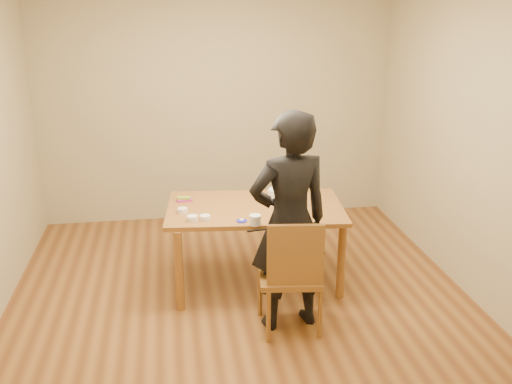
{
  "coord_description": "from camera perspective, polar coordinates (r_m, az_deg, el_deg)",
  "views": [
    {
      "loc": [
        -0.55,
        -4.2,
        2.49
      ],
      "look_at": [
        0.17,
        0.42,
        0.9
      ],
      "focal_mm": 40.0,
      "sensor_mm": 36.0,
      "label": 1
    }
  ],
  "objects": [
    {
      "name": "room_shell",
      "position": [
        4.72,
        -1.89,
        4.76
      ],
      "size": [
        4.0,
        4.5,
        2.7
      ],
      "color": "brown",
      "rests_on": "ground"
    },
    {
      "name": "dining_table",
      "position": [
        5.05,
        -0.09,
        -1.65
      ],
      "size": [
        1.62,
        1.06,
        0.04
      ],
      "primitive_type": "cube",
      "rotation": [
        0.0,
        0.0,
        -0.1
      ],
      "color": "brown",
      "rests_on": "floor"
    },
    {
      "name": "dining_chair",
      "position": [
        4.49,
        3.36,
        -8.32
      ],
      "size": [
        0.52,
        0.52,
        0.04
      ],
      "primitive_type": "cube",
      "rotation": [
        0.0,
        0.0,
        -0.12
      ],
      "color": "brown",
      "rests_on": "floor"
    },
    {
      "name": "cake_plate",
      "position": [
        5.22,
        2.29,
        -0.61
      ],
      "size": [
        0.26,
        0.26,
        0.02
      ],
      "primitive_type": "cylinder",
      "color": "#C60D41",
      "rests_on": "dining_table"
    },
    {
      "name": "cake",
      "position": [
        5.21,
        2.29,
        -0.18
      ],
      "size": [
        0.2,
        0.2,
        0.06
      ],
      "primitive_type": "cylinder",
      "color": "white",
      "rests_on": "cake_plate"
    },
    {
      "name": "frosting_dome",
      "position": [
        5.19,
        2.3,
        0.29
      ],
      "size": [
        0.2,
        0.2,
        0.03
      ],
      "primitive_type": "ellipsoid",
      "color": "white",
      "rests_on": "cake"
    },
    {
      "name": "frosting_tub",
      "position": [
        4.62,
        -0.09,
        -2.82
      ],
      "size": [
        0.09,
        0.09,
        0.08
      ],
      "primitive_type": "cylinder",
      "color": "white",
      "rests_on": "dining_table"
    },
    {
      "name": "frosting_lid",
      "position": [
        4.71,
        -1.44,
        -2.9
      ],
      "size": [
        0.09,
        0.09,
        0.01
      ],
      "primitive_type": "cylinder",
      "color": "#1F1BB3",
      "rests_on": "dining_table"
    },
    {
      "name": "frosting_dollop",
      "position": [
        4.7,
        -1.44,
        -2.76
      ],
      "size": [
        0.04,
        0.04,
        0.02
      ],
      "primitive_type": "ellipsoid",
      "color": "white",
      "rests_on": "frosting_lid"
    },
    {
      "name": "ramekin_green",
      "position": [
        4.74,
        -5.11,
        -2.58
      ],
      "size": [
        0.09,
        0.09,
        0.04
      ],
      "primitive_type": "cylinder",
      "color": "white",
      "rests_on": "dining_table"
    },
    {
      "name": "ramekin_yellow",
      "position": [
        4.92,
        -7.36,
        -1.85
      ],
      "size": [
        0.09,
        0.09,
        0.04
      ],
      "primitive_type": "cylinder",
      "color": "white",
      "rests_on": "dining_table"
    },
    {
      "name": "ramekin_multi",
      "position": [
        4.74,
        -6.38,
        -2.62
      ],
      "size": [
        0.09,
        0.09,
        0.04
      ],
      "primitive_type": "cylinder",
      "color": "white",
      "rests_on": "dining_table"
    },
    {
      "name": "candy_box_pink",
      "position": [
        5.21,
        -7.17,
        -0.8
      ],
      "size": [
        0.14,
        0.08,
        0.02
      ],
      "primitive_type": "cube",
      "rotation": [
        0.0,
        0.0,
        0.11
      ],
      "color": "#D53272",
      "rests_on": "dining_table"
    },
    {
      "name": "candy_box_green",
      "position": [
        5.2,
        -7.24,
        -0.59
      ],
      "size": [
        0.12,
        0.07,
        0.02
      ],
      "primitive_type": "cube",
      "rotation": [
        0.0,
        0.0,
        -0.14
      ],
      "color": "green",
      "rests_on": "candy_box_pink"
    },
    {
      "name": "spatula",
      "position": [
        4.52,
        0.19,
        -3.84
      ],
      "size": [
        0.18,
        0.04,
        0.01
      ],
      "primitive_type": "cube",
      "rotation": [
        0.0,
        0.0,
        0.15
      ],
      "color": "black",
      "rests_on": "dining_table"
    },
    {
      "name": "person",
      "position": [
        4.35,
        3.34,
        -3.08
      ],
      "size": [
        0.7,
        0.53,
        1.75
      ],
      "primitive_type": "imported",
      "rotation": [
        0.0,
        0.0,
        3.32
      ],
      "color": "black",
      "rests_on": "floor"
    }
  ]
}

